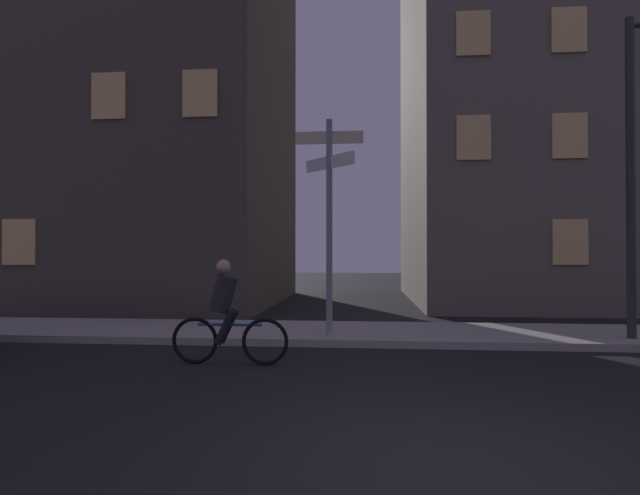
# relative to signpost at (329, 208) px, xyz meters

# --- Properties ---
(ground_plane) EXTENTS (80.00, 80.00, 0.00)m
(ground_plane) POSITION_rel_signpost_xyz_m (1.36, -5.63, -2.57)
(ground_plane) COLOR black
(sidewalk_kerb) EXTENTS (40.00, 2.54, 0.14)m
(sidewalk_kerb) POSITION_rel_signpost_xyz_m (1.36, 0.71, -2.50)
(sidewalk_kerb) COLOR #9E9991
(sidewalk_kerb) RESTS_ON ground_plane
(signpost) EXTENTS (1.31, 1.00, 4.14)m
(signpost) POSITION_rel_signpost_xyz_m (0.00, 0.00, 0.00)
(signpost) COLOR gray
(signpost) RESTS_ON sidewalk_kerb
(cyclist) EXTENTS (1.82, 0.32, 1.61)m
(cyclist) POSITION_rel_signpost_xyz_m (-1.44, -2.06, -1.83)
(cyclist) COLOR black
(cyclist) RESTS_ON ground_plane
(building_right_block) EXTENTS (9.94, 9.55, 14.26)m
(building_right_block) POSITION_rel_signpost_xyz_m (7.33, 8.91, 4.55)
(building_right_block) COLOR #6B6056
(building_right_block) RESTS_ON ground_plane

